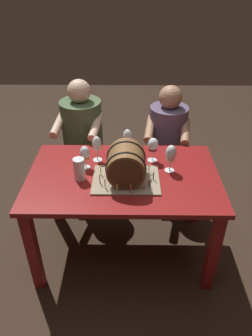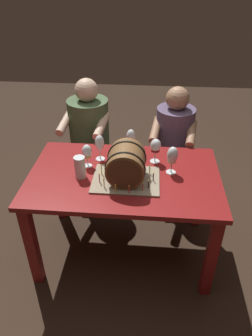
{
  "view_description": "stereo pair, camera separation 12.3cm",
  "coord_description": "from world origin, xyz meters",
  "px_view_note": "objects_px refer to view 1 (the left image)",
  "views": [
    {
      "loc": [
        0.04,
        -1.76,
        1.97
      ],
      "look_at": [
        0.02,
        -0.07,
        0.84
      ],
      "focal_mm": 33.36,
      "sensor_mm": 36.0,
      "label": 1
    },
    {
      "loc": [
        0.16,
        -1.76,
        1.97
      ],
      "look_at": [
        0.02,
        -0.07,
        0.84
      ],
      "focal_mm": 33.36,
      "sensor_mm": 36.0,
      "label": 2
    }
  ],
  "objects_px": {
    "beer_pint": "(79,170)",
    "person_seated_right": "(166,150)",
    "wine_glass_empty": "(97,144)",
    "wine_glass_amber": "(85,154)",
    "barrel_cake": "(126,165)",
    "dining_table": "(123,188)",
    "wine_glass_white": "(171,154)",
    "wine_glass_red": "(153,146)",
    "person_seated_left": "(84,146)",
    "wine_glass_rose": "(127,138)"
  },
  "relations": [
    {
      "from": "beer_pint",
      "to": "person_seated_right",
      "type": "height_order",
      "value": "person_seated_right"
    },
    {
      "from": "wine_glass_empty",
      "to": "wine_glass_amber",
      "type": "bearing_deg",
      "value": -126.62
    },
    {
      "from": "barrel_cake",
      "to": "wine_glass_amber",
      "type": "xyz_separation_m",
      "value": [
        -0.29,
        0.15,
        -0.01
      ]
    },
    {
      "from": "wine_glass_amber",
      "to": "beer_pint",
      "type": "distance_m",
      "value": 0.15
    },
    {
      "from": "dining_table",
      "to": "person_seated_right",
      "type": "xyz_separation_m",
      "value": [
        0.38,
        0.72,
        -0.11
      ]
    },
    {
      "from": "barrel_cake",
      "to": "wine_glass_white",
      "type": "relative_size",
      "value": 2.21
    },
    {
      "from": "wine_glass_white",
      "to": "wine_glass_amber",
      "type": "height_order",
      "value": "wine_glass_white"
    },
    {
      "from": "wine_glass_white",
      "to": "person_seated_right",
      "type": "height_order",
      "value": "person_seated_right"
    },
    {
      "from": "wine_glass_red",
      "to": "wine_glass_empty",
      "type": "height_order",
      "value": "wine_glass_empty"
    },
    {
      "from": "barrel_cake",
      "to": "wine_glass_white",
      "type": "height_order",
      "value": "barrel_cake"
    },
    {
      "from": "barrel_cake",
      "to": "person_seated_right",
      "type": "relative_size",
      "value": 0.4
    },
    {
      "from": "wine_glass_white",
      "to": "person_seated_left",
      "type": "relative_size",
      "value": 0.17
    },
    {
      "from": "wine_glass_red",
      "to": "person_seated_left",
      "type": "relative_size",
      "value": 0.16
    },
    {
      "from": "wine_glass_red",
      "to": "wine_glass_empty",
      "type": "distance_m",
      "value": 0.4
    },
    {
      "from": "wine_glass_rose",
      "to": "beer_pint",
      "type": "xyz_separation_m",
      "value": [
        -0.32,
        -0.33,
        -0.06
      ]
    },
    {
      "from": "wine_glass_empty",
      "to": "person_seated_right",
      "type": "bearing_deg",
      "value": 42.88
    },
    {
      "from": "dining_table",
      "to": "wine_glass_red",
      "type": "distance_m",
      "value": 0.37
    },
    {
      "from": "beer_pint",
      "to": "wine_glass_amber",
      "type": "bearing_deg",
      "value": 80.11
    },
    {
      "from": "wine_glass_empty",
      "to": "person_seated_right",
      "type": "distance_m",
      "value": 0.86
    },
    {
      "from": "barrel_cake",
      "to": "wine_glass_white",
      "type": "xyz_separation_m",
      "value": [
        0.3,
        0.12,
        0.01
      ]
    },
    {
      "from": "wine_glass_rose",
      "to": "person_seated_right",
      "type": "height_order",
      "value": "person_seated_right"
    },
    {
      "from": "wine_glass_amber",
      "to": "dining_table",
      "type": "bearing_deg",
      "value": -17.83
    },
    {
      "from": "barrel_cake",
      "to": "wine_glass_rose",
      "type": "relative_size",
      "value": 2.17
    },
    {
      "from": "wine_glass_white",
      "to": "person_seated_right",
      "type": "bearing_deg",
      "value": 85.26
    },
    {
      "from": "dining_table",
      "to": "barrel_cake",
      "type": "bearing_deg",
      "value": -74.18
    },
    {
      "from": "wine_glass_amber",
      "to": "person_seated_right",
      "type": "distance_m",
      "value": 0.97
    },
    {
      "from": "beer_pint",
      "to": "person_seated_left",
      "type": "xyz_separation_m",
      "value": [
        -0.09,
        0.77,
        -0.26
      ]
    },
    {
      "from": "wine_glass_empty",
      "to": "wine_glass_amber",
      "type": "xyz_separation_m",
      "value": [
        -0.07,
        -0.1,
        -0.02
      ]
    },
    {
      "from": "beer_pint",
      "to": "person_seated_left",
      "type": "height_order",
      "value": "person_seated_left"
    },
    {
      "from": "barrel_cake",
      "to": "beer_pint",
      "type": "relative_size",
      "value": 2.87
    },
    {
      "from": "barrel_cake",
      "to": "wine_glass_empty",
      "type": "distance_m",
      "value": 0.33
    },
    {
      "from": "barrel_cake",
      "to": "wine_glass_rose",
      "type": "distance_m",
      "value": 0.35
    },
    {
      "from": "wine_glass_rose",
      "to": "wine_glass_amber",
      "type": "bearing_deg",
      "value": -146.76
    },
    {
      "from": "beer_pint",
      "to": "wine_glass_rose",
      "type": "bearing_deg",
      "value": 46.06
    },
    {
      "from": "wine_glass_red",
      "to": "wine_glass_amber",
      "type": "distance_m",
      "value": 0.49
    },
    {
      "from": "dining_table",
      "to": "wine_glass_amber",
      "type": "distance_m",
      "value": 0.36
    },
    {
      "from": "wine_glass_white",
      "to": "wine_glass_rose",
      "type": "xyz_separation_m",
      "value": [
        -0.3,
        0.23,
        0.0
      ]
    },
    {
      "from": "dining_table",
      "to": "wine_glass_amber",
      "type": "xyz_separation_m",
      "value": [
        -0.27,
        0.09,
        0.23
      ]
    },
    {
      "from": "wine_glass_white",
      "to": "person_seated_right",
      "type": "xyz_separation_m",
      "value": [
        0.06,
        0.66,
        -0.36
      ]
    },
    {
      "from": "wine_glass_white",
      "to": "person_seated_left",
      "type": "distance_m",
      "value": 1.02
    },
    {
      "from": "dining_table",
      "to": "person_seated_right",
      "type": "bearing_deg",
      "value": 62.22
    },
    {
      "from": "wine_glass_rose",
      "to": "wine_glass_amber",
      "type": "height_order",
      "value": "wine_glass_rose"
    },
    {
      "from": "wine_glass_white",
      "to": "wine_glass_red",
      "type": "distance_m",
      "value": 0.17
    },
    {
      "from": "barrel_cake",
      "to": "wine_glass_red",
      "type": "relative_size",
      "value": 2.42
    },
    {
      "from": "beer_pint",
      "to": "person_seated_left",
      "type": "bearing_deg",
      "value": 96.43
    },
    {
      "from": "wine_glass_amber",
      "to": "beer_pint",
      "type": "bearing_deg",
      "value": -99.89
    },
    {
      "from": "wine_glass_empty",
      "to": "wine_glass_rose",
      "type": "bearing_deg",
      "value": 22.9
    },
    {
      "from": "dining_table",
      "to": "wine_glass_white",
      "type": "height_order",
      "value": "wine_glass_white"
    },
    {
      "from": "wine_glass_white",
      "to": "wine_glass_red",
      "type": "bearing_deg",
      "value": 130.57
    },
    {
      "from": "wine_glass_amber",
      "to": "wine_glass_white",
      "type": "bearing_deg",
      "value": -3.18
    }
  ]
}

